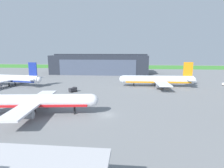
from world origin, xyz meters
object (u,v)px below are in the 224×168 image
(maintenance_hangar, at_px, (100,64))
(airliner_near_left, at_px, (36,101))
(ops_van, at_px, (73,90))
(airliner_far_left, at_px, (157,80))
(airliner_far_right, at_px, (9,79))

(maintenance_hangar, distance_m, airliner_near_left, 108.54)
(ops_van, bearing_deg, airliner_far_left, 22.11)
(airliner_near_left, distance_m, ops_van, 31.71)
(airliner_far_left, bearing_deg, ops_van, -157.89)
(airliner_far_left, relative_size, airliner_near_left, 1.11)
(maintenance_hangar, relative_size, airliner_far_right, 2.02)
(airliner_far_right, bearing_deg, maintenance_hangar, 56.81)
(maintenance_hangar, distance_m, airliner_far_left, 72.82)
(airliner_far_right, bearing_deg, airliner_far_left, 3.45)
(maintenance_hangar, xyz_separation_m, airliner_far_right, (-42.30, -64.65, -4.20))
(airliner_near_left, relative_size, ops_van, 9.17)
(airliner_near_left, bearing_deg, airliner_far_left, 47.99)
(airliner_near_left, height_order, airliner_far_right, airliner_far_right)
(airliner_far_right, distance_m, ops_van, 43.16)
(airliner_near_left, bearing_deg, ops_van, 87.52)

